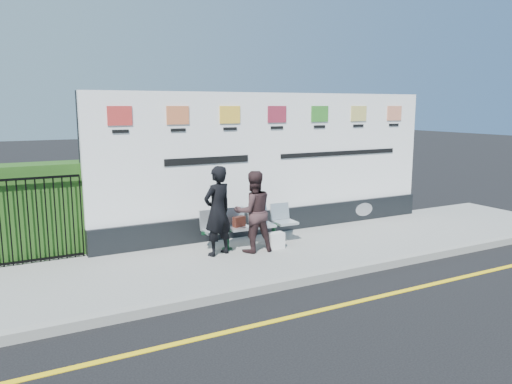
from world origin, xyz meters
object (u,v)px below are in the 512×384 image
at_px(billboard, 275,172).
at_px(woman_right, 253,212).
at_px(woman_left, 218,211).
at_px(bench, 251,236).

relative_size(billboard, woman_right, 5.19).
bearing_deg(woman_left, bench, 178.59).
xyz_separation_m(billboard, woman_right, (-1.16, -1.19, -0.53)).
xyz_separation_m(woman_left, woman_right, (0.68, -0.12, -0.06)).
height_order(woman_left, woman_right, woman_left).
xyz_separation_m(billboard, bench, (-1.02, -0.84, -1.09)).
bearing_deg(bench, woman_right, -109.09).
distance_m(woman_left, woman_right, 0.69).
distance_m(bench, woman_right, 0.67).
relative_size(woman_left, woman_right, 1.08).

